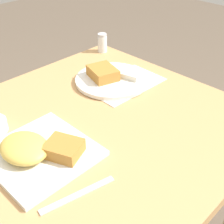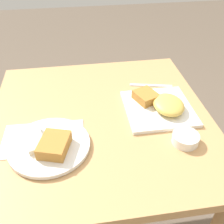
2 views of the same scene
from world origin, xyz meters
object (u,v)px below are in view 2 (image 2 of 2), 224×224
object	(u,v)px
plate_square_near	(160,105)
sauce_ramekin	(185,138)
butter_knife	(151,85)
plate_oval_far	(49,145)

from	to	relation	value
plate_square_near	sauce_ramekin	distance (m)	0.19
butter_knife	plate_oval_far	bearing A→B (deg)	49.32
plate_square_near	plate_oval_far	xyz separation A→B (m)	(-0.15, 0.43, -0.00)
plate_square_near	butter_knife	distance (m)	0.18
plate_oval_far	butter_knife	distance (m)	0.55
sauce_ramekin	butter_knife	world-z (taller)	sauce_ramekin
plate_oval_far	plate_square_near	bearing A→B (deg)	-70.57
sauce_ramekin	plate_square_near	bearing A→B (deg)	9.18
plate_square_near	sauce_ramekin	world-z (taller)	plate_square_near
plate_square_near	sauce_ramekin	bearing A→B (deg)	-170.82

